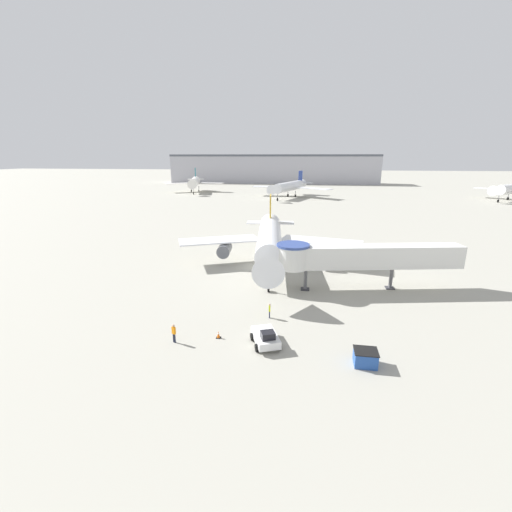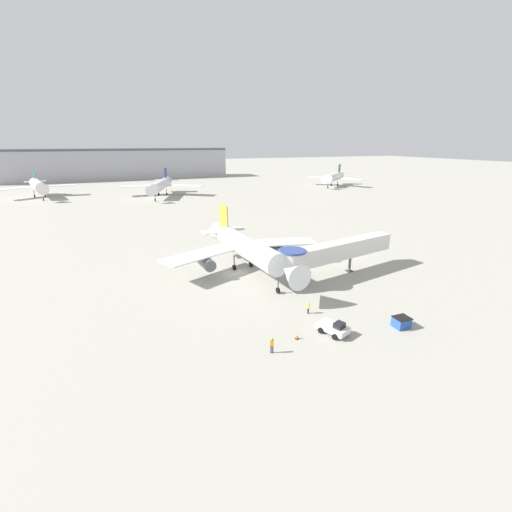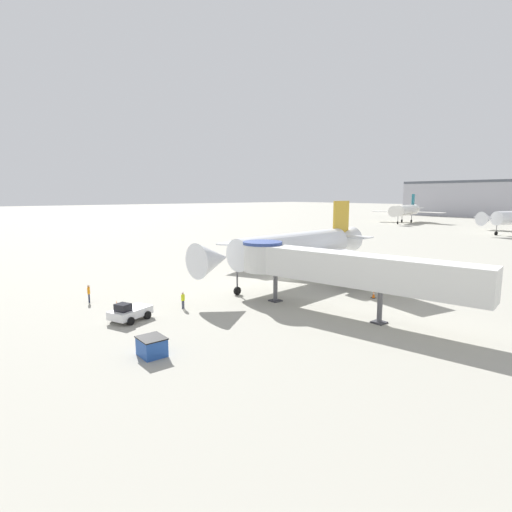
{
  "view_description": "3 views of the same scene",
  "coord_description": "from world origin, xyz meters",
  "px_view_note": "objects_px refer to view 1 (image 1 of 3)",
  "views": [
    {
      "loc": [
        7.3,
        -50.1,
        16.48
      ],
      "look_at": [
        0.9,
        -7.41,
        3.9
      ],
      "focal_mm": 24.0,
      "sensor_mm": 36.0,
      "label": 1
    },
    {
      "loc": [
        -17.73,
        -51.91,
        21.45
      ],
      "look_at": [
        0.71,
        -6.68,
        5.11
      ],
      "focal_mm": 24.0,
      "sensor_mm": 36.0,
      "label": 2
    },
    {
      "loc": [
        37.0,
        -35.55,
        10.89
      ],
      "look_at": [
        -0.65,
        -4.39,
        3.35
      ],
      "focal_mm": 28.0,
      "sensor_mm": 36.0,
      "label": 3
    }
  ],
  "objects_px": {
    "main_airplane": "(270,240)",
    "traffic_cone_apron_front": "(218,335)",
    "ground_crew_marshaller": "(270,310)",
    "pushback_tug_white": "(266,337)",
    "background_jet_teal_tail": "(194,182)",
    "ground_crew_wing_walker": "(174,332)",
    "background_jet_blue_tail": "(290,186)",
    "service_container_blue": "(365,358)",
    "jet_bridge": "(357,256)",
    "traffic_cone_starboard_wing": "(344,268)"
  },
  "relations": [
    {
      "from": "jet_bridge",
      "to": "pushback_tug_white",
      "type": "bearing_deg",
      "value": -133.18
    },
    {
      "from": "traffic_cone_apron_front",
      "to": "service_container_blue",
      "type": "bearing_deg",
      "value": -10.62
    },
    {
      "from": "ground_crew_wing_walker",
      "to": "background_jet_teal_tail",
      "type": "height_order",
      "value": "background_jet_teal_tail"
    },
    {
      "from": "background_jet_blue_tail",
      "to": "traffic_cone_apron_front",
      "type": "bearing_deg",
      "value": -71.94
    },
    {
      "from": "jet_bridge",
      "to": "traffic_cone_starboard_wing",
      "type": "bearing_deg",
      "value": 83.74
    },
    {
      "from": "ground_crew_wing_walker",
      "to": "background_jet_blue_tail",
      "type": "distance_m",
      "value": 118.44
    },
    {
      "from": "main_airplane",
      "to": "background_jet_blue_tail",
      "type": "distance_m",
      "value": 94.63
    },
    {
      "from": "pushback_tug_white",
      "to": "service_container_blue",
      "type": "xyz_separation_m",
      "value": [
        8.45,
        -1.89,
        -0.08
      ]
    },
    {
      "from": "background_jet_teal_tail",
      "to": "ground_crew_marshaller",
      "type": "bearing_deg",
      "value": -82.95
    },
    {
      "from": "pushback_tug_white",
      "to": "background_jet_teal_tail",
      "type": "xyz_separation_m",
      "value": [
        -50.19,
        131.75,
        4.12
      ]
    },
    {
      "from": "jet_bridge",
      "to": "background_jet_blue_tail",
      "type": "xyz_separation_m",
      "value": [
        -13.99,
        102.14,
        0.2
      ]
    },
    {
      "from": "jet_bridge",
      "to": "background_jet_teal_tail",
      "type": "relative_size",
      "value": 0.81
    },
    {
      "from": "traffic_cone_starboard_wing",
      "to": "background_jet_teal_tail",
      "type": "xyz_separation_m",
      "value": [
        -59.33,
        108.75,
        4.5
      ]
    },
    {
      "from": "traffic_cone_starboard_wing",
      "to": "ground_crew_wing_walker",
      "type": "xyz_separation_m",
      "value": [
        -17.51,
        -23.86,
        0.69
      ]
    },
    {
      "from": "jet_bridge",
      "to": "ground_crew_marshaller",
      "type": "relative_size",
      "value": 14.34
    },
    {
      "from": "background_jet_teal_tail",
      "to": "background_jet_blue_tail",
      "type": "distance_m",
      "value": 48.11
    },
    {
      "from": "ground_crew_marshaller",
      "to": "main_airplane",
      "type": "bearing_deg",
      "value": 178.92
    },
    {
      "from": "traffic_cone_apron_front",
      "to": "background_jet_teal_tail",
      "type": "relative_size",
      "value": 0.02
    },
    {
      "from": "jet_bridge",
      "to": "service_container_blue",
      "type": "xyz_separation_m",
      "value": [
        -1.29,
        -17.21,
        -3.73
      ]
    },
    {
      "from": "jet_bridge",
      "to": "background_jet_teal_tail",
      "type": "xyz_separation_m",
      "value": [
        -59.93,
        116.43,
        0.48
      ]
    },
    {
      "from": "traffic_cone_starboard_wing",
      "to": "ground_crew_marshaller",
      "type": "relative_size",
      "value": 0.46
    },
    {
      "from": "pushback_tug_white",
      "to": "service_container_blue",
      "type": "height_order",
      "value": "pushback_tug_white"
    },
    {
      "from": "main_airplane",
      "to": "traffic_cone_apron_front",
      "type": "xyz_separation_m",
      "value": [
        -2.35,
        -22.3,
        -3.9
      ]
    },
    {
      "from": "traffic_cone_starboard_wing",
      "to": "ground_crew_wing_walker",
      "type": "bearing_deg",
      "value": -126.28
    },
    {
      "from": "ground_crew_marshaller",
      "to": "pushback_tug_white",
      "type": "bearing_deg",
      "value": -4.71
    },
    {
      "from": "traffic_cone_starboard_wing",
      "to": "pushback_tug_white",
      "type": "bearing_deg",
      "value": -111.66
    },
    {
      "from": "ground_crew_wing_walker",
      "to": "background_jet_teal_tail",
      "type": "distance_m",
      "value": 139.09
    },
    {
      "from": "traffic_cone_apron_front",
      "to": "ground_crew_marshaller",
      "type": "height_order",
      "value": "ground_crew_marshaller"
    },
    {
      "from": "traffic_cone_apron_front",
      "to": "traffic_cone_starboard_wing",
      "type": "bearing_deg",
      "value": 58.6
    },
    {
      "from": "traffic_cone_apron_front",
      "to": "ground_crew_wing_walker",
      "type": "height_order",
      "value": "ground_crew_wing_walker"
    },
    {
      "from": "pushback_tug_white",
      "to": "background_jet_teal_tail",
      "type": "relative_size",
      "value": 0.14
    },
    {
      "from": "traffic_cone_apron_front",
      "to": "ground_crew_marshaller",
      "type": "relative_size",
      "value": 0.43
    },
    {
      "from": "traffic_cone_apron_front",
      "to": "traffic_cone_starboard_wing",
      "type": "height_order",
      "value": "traffic_cone_starboard_wing"
    },
    {
      "from": "background_jet_blue_tail",
      "to": "pushback_tug_white",
      "type": "bearing_deg",
      "value": -69.71
    },
    {
      "from": "service_container_blue",
      "to": "ground_crew_wing_walker",
      "type": "height_order",
      "value": "ground_crew_wing_walker"
    },
    {
      "from": "main_airplane",
      "to": "traffic_cone_starboard_wing",
      "type": "xyz_separation_m",
      "value": [
        11.36,
        0.15,
        -3.87
      ]
    },
    {
      "from": "jet_bridge",
      "to": "traffic_cone_starboard_wing",
      "type": "xyz_separation_m",
      "value": [
        -0.6,
        7.69,
        -4.02
      ]
    },
    {
      "from": "main_airplane",
      "to": "background_jet_teal_tail",
      "type": "distance_m",
      "value": 119.0
    },
    {
      "from": "traffic_cone_starboard_wing",
      "to": "ground_crew_marshaller",
      "type": "distance_m",
      "value": 19.96
    },
    {
      "from": "jet_bridge",
      "to": "traffic_cone_starboard_wing",
      "type": "relative_size",
      "value": 30.98
    },
    {
      "from": "main_airplane",
      "to": "jet_bridge",
      "type": "xyz_separation_m",
      "value": [
        11.96,
        -7.53,
        0.15
      ]
    },
    {
      "from": "background_jet_teal_tail",
      "to": "background_jet_blue_tail",
      "type": "bearing_deg",
      "value": -31.8
    },
    {
      "from": "ground_crew_marshaller",
      "to": "background_jet_teal_tail",
      "type": "height_order",
      "value": "background_jet_teal_tail"
    },
    {
      "from": "pushback_tug_white",
      "to": "ground_crew_wing_walker",
      "type": "xyz_separation_m",
      "value": [
        -8.38,
        -0.85,
        0.31
      ]
    },
    {
      "from": "pushback_tug_white",
      "to": "traffic_cone_starboard_wing",
      "type": "height_order",
      "value": "pushback_tug_white"
    },
    {
      "from": "ground_crew_marshaller",
      "to": "service_container_blue",
      "type": "bearing_deg",
      "value": 42.56
    },
    {
      "from": "main_airplane",
      "to": "service_container_blue",
      "type": "relative_size",
      "value": 15.08
    },
    {
      "from": "main_airplane",
      "to": "ground_crew_wing_walker",
      "type": "relative_size",
      "value": 16.05
    },
    {
      "from": "jet_bridge",
      "to": "traffic_cone_apron_front",
      "type": "height_order",
      "value": "jet_bridge"
    },
    {
      "from": "pushback_tug_white",
      "to": "background_jet_teal_tail",
      "type": "distance_m",
      "value": 141.05
    }
  ]
}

